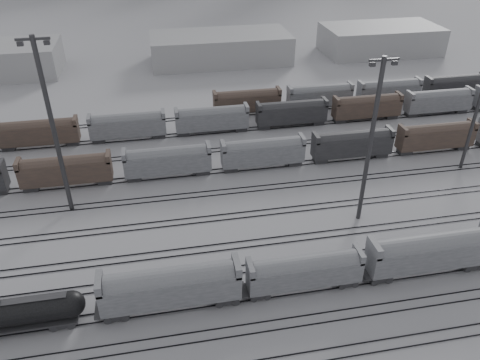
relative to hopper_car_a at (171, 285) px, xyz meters
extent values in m
plane|color=#A7A6AB|center=(10.41, -1.00, -3.66)|extent=(900.00, 900.00, 0.00)
cube|color=black|center=(10.41, -9.28, -3.58)|extent=(220.00, 0.07, 0.16)
cube|color=black|center=(10.41, -5.72, -3.58)|extent=(220.00, 0.07, 0.16)
cube|color=black|center=(10.41, -4.28, -3.58)|extent=(220.00, 0.07, 0.16)
cube|color=black|center=(10.41, -0.72, -3.58)|extent=(220.00, 0.07, 0.16)
cube|color=black|center=(10.41, 0.72, -3.58)|extent=(220.00, 0.07, 0.16)
cube|color=black|center=(10.41, 4.28, -3.58)|extent=(220.00, 0.07, 0.16)
cube|color=black|center=(10.41, 5.72, -3.58)|extent=(220.00, 0.07, 0.16)
cube|color=black|center=(10.41, 9.28, -3.58)|extent=(220.00, 0.07, 0.16)
cube|color=black|center=(10.41, 10.72, -3.58)|extent=(220.00, 0.07, 0.16)
cube|color=black|center=(10.41, 16.28, -3.58)|extent=(220.00, 0.07, 0.16)
cube|color=black|center=(10.41, 17.72, -3.58)|extent=(220.00, 0.07, 0.16)
cube|color=black|center=(10.41, 23.28, -3.58)|extent=(220.00, 0.07, 0.16)
cube|color=black|center=(10.41, 24.72, -3.58)|extent=(220.00, 0.07, 0.16)
cube|color=black|center=(10.41, 30.28, -3.58)|extent=(220.00, 0.07, 0.16)
cube|color=black|center=(10.41, 31.72, -3.58)|extent=(220.00, 0.07, 0.16)
cube|color=black|center=(10.41, 38.28, -3.58)|extent=(220.00, 0.07, 0.16)
cube|color=black|center=(10.41, 39.72, -3.58)|extent=(220.00, 0.07, 0.16)
cube|color=black|center=(10.41, 46.28, -3.58)|extent=(220.00, 0.07, 0.16)
cube|color=black|center=(10.41, 47.72, -3.58)|extent=(220.00, 0.07, 0.16)
cube|color=black|center=(10.41, 54.28, -3.58)|extent=(220.00, 0.07, 0.16)
cube|color=black|center=(10.41, 55.72, -3.58)|extent=(220.00, 0.07, 0.16)
cube|color=#232326|center=(-12.68, 0.00, -3.07)|extent=(2.79, 2.25, 0.75)
cube|color=#232326|center=(-19.12, 0.00, -2.53)|extent=(16.64, 2.90, 0.27)
sphere|color=black|center=(-11.34, 0.00, -0.82)|extent=(3.11, 3.11, 3.11)
cube|color=#232326|center=(-6.58, 0.00, -3.06)|extent=(2.85, 2.30, 0.77)
cube|color=#232326|center=(6.58, 0.00, -3.06)|extent=(2.85, 2.30, 0.77)
cube|color=gray|center=(0.00, 0.00, -0.48)|extent=(16.45, 3.29, 3.51)
cylinder|color=gray|center=(0.00, 0.00, 0.84)|extent=(14.92, 3.18, 3.18)
cube|color=gray|center=(-7.90, 0.00, 1.72)|extent=(0.77, 3.29, 1.54)
cube|color=gray|center=(7.90, 0.00, 1.72)|extent=(0.77, 3.29, 1.54)
cone|color=#232326|center=(0.00, 0.00, -2.62)|extent=(2.63, 2.63, 0.99)
cube|color=#232326|center=(10.70, 0.00, -3.13)|extent=(2.49, 2.01, 0.67)
cube|color=#232326|center=(22.18, 0.00, -3.13)|extent=(2.49, 2.01, 0.67)
cube|color=gray|center=(16.44, 0.00, -0.88)|extent=(14.36, 2.87, 3.06)
cylinder|color=gray|center=(16.44, 0.00, 0.27)|extent=(13.02, 2.78, 2.78)
cube|color=gray|center=(9.55, 0.00, 1.03)|extent=(0.67, 2.87, 1.34)
cube|color=gray|center=(23.33, 0.00, 1.03)|extent=(0.67, 2.87, 1.34)
cone|color=#232326|center=(16.44, 0.00, -2.75)|extent=(2.30, 2.30, 0.86)
cube|color=#232326|center=(26.61, 0.00, -3.06)|extent=(2.85, 2.31, 0.77)
cube|color=#232326|center=(39.78, 0.00, -3.06)|extent=(2.85, 2.31, 0.77)
cube|color=gray|center=(33.19, 0.00, -0.48)|extent=(16.47, 3.29, 3.51)
cylinder|color=gray|center=(33.19, 0.00, 0.84)|extent=(14.93, 3.18, 3.18)
cube|color=gray|center=(25.29, 0.00, 1.72)|extent=(0.77, 3.29, 1.54)
cone|color=#232326|center=(33.19, 0.00, -2.62)|extent=(2.64, 2.64, 0.99)
cylinder|color=#353538|center=(-14.38, 23.81, 10.01)|extent=(0.70, 0.70, 27.34)
cube|color=#353538|center=(-14.38, 23.81, 23.13)|extent=(4.37, 0.33, 0.33)
cube|color=#353538|center=(-16.02, 23.81, 22.59)|extent=(0.77, 0.55, 0.55)
cube|color=#353538|center=(-12.74, 23.81, 22.59)|extent=(0.77, 0.55, 0.55)
cylinder|color=#353538|center=(29.39, 13.02, 9.00)|extent=(0.65, 0.65, 25.32)
cube|color=#353538|center=(29.39, 13.02, 21.16)|extent=(4.05, 0.30, 0.30)
cube|color=#353538|center=(27.87, 13.02, 20.65)|extent=(0.71, 0.51, 0.51)
cube|color=#353538|center=(30.91, 13.02, 20.65)|extent=(0.71, 0.51, 0.51)
cylinder|color=#353538|center=(53.85, 23.97, 7.79)|extent=(0.59, 0.59, 22.90)
cube|color=brown|center=(-15.59, 31.00, -0.86)|extent=(15.00, 3.00, 5.60)
cube|color=gray|center=(1.41, 31.00, -0.86)|extent=(15.00, 3.00, 5.60)
cube|color=gray|center=(18.41, 31.00, -0.86)|extent=(15.00, 3.00, 5.60)
cube|color=#232326|center=(35.41, 31.00, -0.86)|extent=(15.00, 3.00, 5.60)
cube|color=brown|center=(52.41, 31.00, -0.86)|extent=(15.00, 3.00, 5.60)
cube|color=brown|center=(-22.59, 47.00, -0.86)|extent=(15.00, 3.00, 5.60)
cube|color=gray|center=(-5.59, 47.00, -0.86)|extent=(15.00, 3.00, 5.60)
cube|color=gray|center=(11.41, 47.00, -0.86)|extent=(15.00, 3.00, 5.60)
cube|color=#232326|center=(28.41, 47.00, -0.86)|extent=(15.00, 3.00, 5.60)
cube|color=brown|center=(45.41, 47.00, -0.86)|extent=(15.00, 3.00, 5.60)
cube|color=gray|center=(62.41, 47.00, -0.86)|extent=(15.00, 3.00, 5.60)
cube|color=brown|center=(20.41, 55.00, -0.86)|extent=(15.00, 3.00, 5.60)
cube|color=gray|center=(37.41, 55.00, -0.86)|extent=(15.00, 3.00, 5.60)
cube|color=gray|center=(54.41, 55.00, -0.86)|extent=(15.00, 3.00, 5.60)
cube|color=#232326|center=(71.41, 55.00, -0.86)|extent=(15.00, 3.00, 5.60)
cube|color=gray|center=(20.41, 94.00, 0.34)|extent=(40.00, 18.00, 8.00)
cube|color=gray|center=(70.41, 94.00, 0.34)|extent=(35.00, 18.00, 8.00)
camera|label=1|loc=(0.48, -40.84, 39.39)|focal=35.00mm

